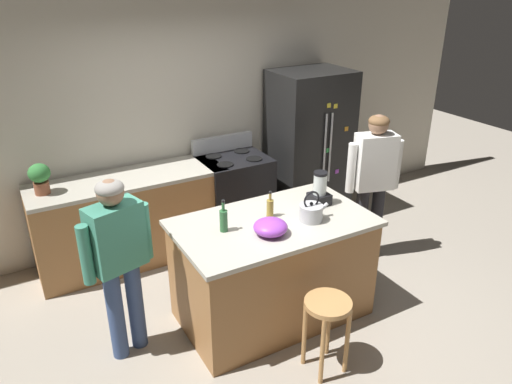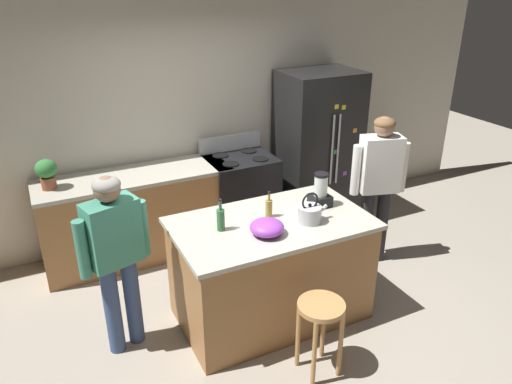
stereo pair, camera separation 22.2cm
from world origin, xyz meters
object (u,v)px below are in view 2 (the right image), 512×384
refrigerator (317,148)px  person_by_island_left (115,249)px  bottle_vinegar (269,208)px  stove_range (241,195)px  bottle_olive_oil (221,219)px  person_by_sink_right (379,178)px  potted_plant (47,172)px  kitchen_island (271,269)px  tea_kettle (310,213)px  bar_stool (320,319)px  blender_appliance (320,192)px  mixing_bowl (267,227)px

refrigerator → person_by_island_left: (-2.69, -1.33, 0.01)m
bottle_vinegar → stove_range: bearing=75.1°
stove_range → bottle_olive_oil: bottle_olive_oil is taller
person_by_sink_right → bottle_olive_oil: bearing=-171.0°
person_by_sink_right → potted_plant: size_ratio=5.36×
kitchen_island → tea_kettle: size_ratio=6.08×
tea_kettle → bar_stool: bearing=-113.3°
person_by_sink_right → blender_appliance: (-0.88, -0.26, 0.12)m
person_by_sink_right → potted_plant: 3.26m
refrigerator → person_by_island_left: bearing=-153.8°
person_by_sink_right → bar_stool: 1.86m
kitchen_island → potted_plant: 2.33m
person_by_sink_right → bottle_vinegar: 1.42m
bottle_olive_oil → refrigerator: bearing=38.0°
mixing_bowl → blender_appliance: bearing=21.2°
kitchen_island → refrigerator: bearing=46.6°
refrigerator → stove_range: 1.11m
person_by_sink_right → bottle_olive_oil: person_by_sink_right is taller
kitchen_island → bottle_vinegar: bottle_vinegar is taller
refrigerator → person_by_sink_right: 1.16m
blender_appliance → refrigerator: bearing=58.0°
kitchen_island → person_by_island_left: person_by_island_left is taller
potted_plant → kitchen_island: bearing=-43.8°
refrigerator → bar_stool: size_ratio=2.89×
potted_plant → mixing_bowl: potted_plant is taller
blender_appliance → bottle_olive_oil: bearing=-178.2°
stove_range → mixing_bowl: (-0.54, -1.70, 0.53)m
kitchen_island → person_by_sink_right: person_by_sink_right is taller
bottle_vinegar → bottle_olive_oil: size_ratio=0.86×
kitchen_island → bar_stool: kitchen_island is taller
refrigerator → blender_appliance: refrigerator is taller
stove_range → blender_appliance: 1.57m
mixing_bowl → bar_stool: bearing=-76.5°
person_by_island_left → kitchen_island: bearing=-7.8°
blender_appliance → bottle_olive_oil: size_ratio=1.13×
potted_plant → refrigerator: bearing=-1.0°
stove_range → person_by_sink_right: (1.01, -1.18, 0.48)m
person_by_sink_right → blender_appliance: bearing=-163.4°
blender_appliance → person_by_sink_right: bearing=16.6°
stove_range → blender_appliance: bearing=-84.7°
person_by_island_left → bottle_vinegar: person_by_island_left is taller
bar_stool → tea_kettle: tea_kettle is taller
bottle_vinegar → tea_kettle: (0.27, -0.23, -0.01)m
blender_appliance → person_by_island_left: bearing=177.1°
refrigerator → bar_stool: bearing=-121.7°
bar_stool → bottle_olive_oil: bottle_olive_oil is taller
potted_plant → tea_kettle: 2.55m
kitchen_island → bottle_vinegar: size_ratio=7.09×
stove_range → bottle_vinegar: size_ratio=4.83×
stove_range → bottle_vinegar: bearing=-104.9°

